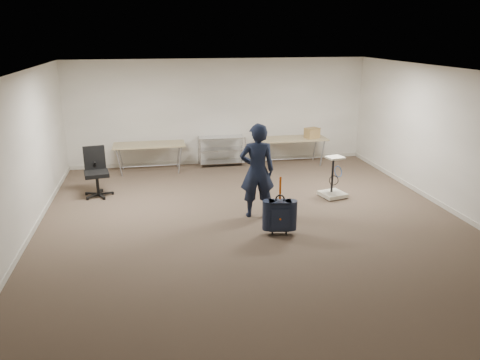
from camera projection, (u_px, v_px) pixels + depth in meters
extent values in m
plane|color=#48392C|center=(255.00, 225.00, 8.74)|extent=(9.00, 9.00, 0.00)
plane|color=beige|center=(219.00, 112.00, 12.53)|extent=(8.00, 0.00, 8.00)
plane|color=beige|center=(367.00, 277.00, 4.10)|extent=(8.00, 0.00, 8.00)
plane|color=beige|center=(16.00, 164.00, 7.61)|extent=(0.00, 9.00, 9.00)
plane|color=beige|center=(458.00, 143.00, 9.02)|extent=(0.00, 9.00, 9.00)
plane|color=silver|center=(257.00, 72.00, 7.89)|extent=(8.00, 8.00, 0.00)
cube|color=beige|center=(220.00, 161.00, 12.93)|extent=(8.00, 0.02, 0.10)
cube|color=beige|center=(28.00, 239.00, 8.02)|extent=(0.02, 9.00, 0.10)
cube|color=beige|center=(448.00, 209.00, 9.42)|extent=(0.02, 9.00, 0.10)
cube|color=#8B7A55|center=(149.00, 145.00, 11.89)|extent=(1.80, 0.75, 0.03)
cylinder|color=#92949A|center=(150.00, 166.00, 12.06)|extent=(1.50, 0.02, 0.02)
cylinder|color=#92949A|center=(119.00, 163.00, 11.58)|extent=(0.13, 0.04, 0.69)
cylinder|color=#92949A|center=(180.00, 160.00, 11.85)|extent=(0.13, 0.04, 0.69)
cylinder|color=#92949A|center=(121.00, 157.00, 12.15)|extent=(0.13, 0.04, 0.69)
cylinder|color=#92949A|center=(179.00, 154.00, 12.41)|extent=(0.13, 0.04, 0.69)
cube|color=#8B7A55|center=(293.00, 139.00, 12.56)|extent=(1.80, 0.75, 0.03)
cylinder|color=#92949A|center=(292.00, 159.00, 12.73)|extent=(1.50, 0.02, 0.02)
cylinder|color=#92949A|center=(268.00, 156.00, 12.25)|extent=(0.13, 0.04, 0.69)
cylinder|color=#92949A|center=(322.00, 153.00, 12.52)|extent=(0.13, 0.04, 0.69)
cylinder|color=#92949A|center=(263.00, 150.00, 12.82)|extent=(0.13, 0.04, 0.69)
cylinder|color=#92949A|center=(315.00, 148.00, 13.08)|extent=(0.13, 0.04, 0.69)
cylinder|color=silver|center=(200.00, 154.00, 12.23)|extent=(0.02, 0.02, 0.80)
cylinder|color=silver|center=(245.00, 152.00, 12.45)|extent=(0.02, 0.02, 0.80)
cylinder|color=silver|center=(198.00, 150.00, 12.66)|extent=(0.02, 0.02, 0.80)
cylinder|color=silver|center=(242.00, 148.00, 12.87)|extent=(0.02, 0.02, 0.80)
cube|color=silver|center=(222.00, 162.00, 12.64)|extent=(1.20, 0.45, 0.02)
cube|color=silver|center=(222.00, 149.00, 12.54)|extent=(1.20, 0.45, 0.02)
cube|color=silver|center=(221.00, 137.00, 12.44)|extent=(1.20, 0.45, 0.01)
imported|color=black|center=(257.00, 171.00, 8.91)|extent=(0.70, 0.49, 1.84)
cube|color=black|center=(280.00, 215.00, 8.23)|extent=(0.42, 0.29, 0.53)
cube|color=black|center=(279.00, 229.00, 8.34)|extent=(0.37, 0.22, 0.03)
cylinder|color=black|center=(272.00, 232.00, 8.33)|extent=(0.04, 0.08, 0.07)
cylinder|color=black|center=(286.00, 232.00, 8.33)|extent=(0.04, 0.08, 0.07)
torus|color=black|center=(280.00, 199.00, 8.14)|extent=(0.17, 0.05, 0.17)
cube|color=#EF5B0C|center=(280.00, 188.00, 8.10)|extent=(0.04, 0.01, 0.41)
cylinder|color=black|center=(98.00, 194.00, 10.28)|extent=(0.65, 0.65, 0.10)
cylinder|color=black|center=(98.00, 184.00, 10.21)|extent=(0.07, 0.07, 0.44)
cube|color=black|center=(97.00, 174.00, 10.14)|extent=(0.58, 0.58, 0.09)
cube|color=black|center=(94.00, 158.00, 10.26)|extent=(0.46, 0.14, 0.52)
cube|color=#EFECCD|center=(333.00, 194.00, 10.23)|extent=(0.60, 0.60, 0.08)
cylinder|color=black|center=(327.00, 199.00, 10.02)|extent=(0.06, 0.06, 0.04)
cylinder|color=black|center=(333.00, 175.00, 10.15)|extent=(0.05, 0.05, 0.79)
cube|color=#EFECCD|center=(335.00, 158.00, 9.98)|extent=(0.41, 0.37, 0.04)
torus|color=blue|center=(338.00, 172.00, 10.00)|extent=(0.27, 0.16, 0.24)
cube|color=olive|center=(312.00, 133.00, 12.54)|extent=(0.43, 0.37, 0.27)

